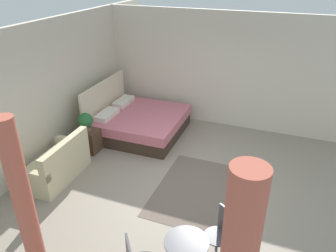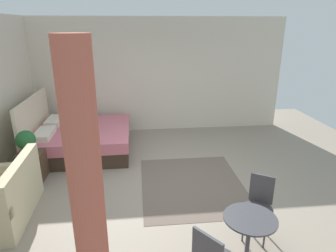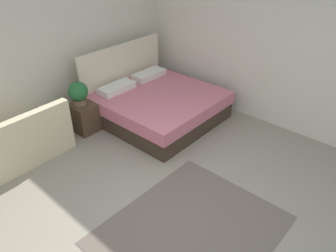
{
  "view_description": "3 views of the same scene",
  "coord_description": "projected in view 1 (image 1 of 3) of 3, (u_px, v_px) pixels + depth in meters",
  "views": [
    {
      "loc": [
        -4.81,
        -1.49,
        3.9
      ],
      "look_at": [
        0.68,
        0.66,
        0.92
      ],
      "focal_mm": 34.98,
      "sensor_mm": 36.0,
      "label": 1
    },
    {
      "loc": [
        -4.42,
        0.58,
        2.66
      ],
      "look_at": [
        0.02,
        0.11,
        1.13
      ],
      "focal_mm": 31.05,
      "sensor_mm": 36.0,
      "label": 2
    },
    {
      "loc": [
        -2.14,
        -1.92,
        3.15
      ],
      "look_at": [
        0.73,
        0.67,
        0.78
      ],
      "focal_mm": 34.54,
      "sensor_mm": 36.0,
      "label": 3
    }
  ],
  "objects": [
    {
      "name": "cafe_chair_near_couch",
      "position": [
        222.0,
        230.0,
        4.6
      ],
      "size": [
        0.53,
        0.53,
        0.86
      ],
      "color": "#3F3F44",
      "rests_on": "ground"
    },
    {
      "name": "bed",
      "position": [
        138.0,
        122.0,
        8.19
      ],
      "size": [
        2.05,
        2.07,
        1.26
      ],
      "color": "#38281E",
      "rests_on": "ground"
    },
    {
      "name": "nightstand",
      "position": [
        91.0,
        139.0,
        7.48
      ],
      "size": [
        0.54,
        0.44,
        0.53
      ],
      "color": "#473323",
      "rests_on": "ground"
    },
    {
      "name": "ground_plane",
      "position": [
        187.0,
        190.0,
        6.25
      ],
      "size": [
        9.21,
        9.45,
        0.02
      ],
      "primitive_type": "cube",
      "color": "gray"
    },
    {
      "name": "couch",
      "position": [
        57.0,
        165.0,
        6.47
      ],
      "size": [
        1.43,
        0.8,
        0.87
      ],
      "color": "beige",
      "rests_on": "ground"
    },
    {
      "name": "wall_right",
      "position": [
        228.0,
        71.0,
        8.17
      ],
      "size": [
        0.12,
        6.45,
        2.9
      ],
      "primitive_type": "cube",
      "color": "beige",
      "rests_on": "ground"
    },
    {
      "name": "curtain_right",
      "position": [
        29.0,
        226.0,
        3.57
      ],
      "size": [
        0.21,
        0.21,
        2.63
      ],
      "color": "#C15B47",
      "rests_on": "ground"
    },
    {
      "name": "wall_back",
      "position": [
        39.0,
        96.0,
        6.64
      ],
      "size": [
        9.21,
        0.12,
        2.9
      ],
      "primitive_type": "cube",
      "color": "beige",
      "rests_on": "ground"
    },
    {
      "name": "potted_plant",
      "position": [
        85.0,
        121.0,
        7.19
      ],
      "size": [
        0.34,
        0.34,
        0.42
      ],
      "color": "brown",
      "rests_on": "nightstand"
    },
    {
      "name": "area_rug",
      "position": [
        204.0,
        192.0,
        6.18
      ],
      "size": [
        2.13,
        1.77,
        0.01
      ],
      "primitive_type": "cube",
      "color": "#66564C",
      "rests_on": "ground"
    }
  ]
}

